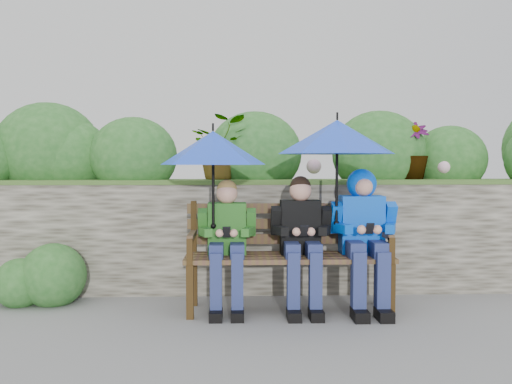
{
  "coord_description": "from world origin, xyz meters",
  "views": [
    {
      "loc": [
        -0.16,
        -4.46,
        1.19
      ],
      "look_at": [
        0.0,
        0.1,
        0.95
      ],
      "focal_mm": 40.0,
      "sensor_mm": 36.0,
      "label": 1
    }
  ],
  "objects_px": {
    "boy_left": "(227,238)",
    "boy_right": "(364,227)",
    "boy_middle": "(301,236)",
    "umbrella_right": "(337,137)",
    "park_bench": "(288,248)",
    "umbrella_left": "(213,148)"
  },
  "relations": [
    {
      "from": "boy_left",
      "to": "umbrella_right",
      "type": "xyz_separation_m",
      "value": [
        0.87,
        -0.03,
        0.8
      ]
    },
    {
      "from": "park_bench",
      "to": "boy_left",
      "type": "xyz_separation_m",
      "value": [
        -0.49,
        -0.07,
        0.1
      ]
    },
    {
      "from": "boy_middle",
      "to": "park_bench",
      "type": "bearing_deg",
      "value": 144.28
    },
    {
      "from": "park_bench",
      "to": "umbrella_right",
      "type": "xyz_separation_m",
      "value": [
        0.38,
        -0.1,
        0.89
      ]
    },
    {
      "from": "umbrella_right",
      "to": "boy_right",
      "type": "bearing_deg",
      "value": 8.57
    },
    {
      "from": "boy_right",
      "to": "umbrella_right",
      "type": "bearing_deg",
      "value": -171.43
    },
    {
      "from": "boy_left",
      "to": "umbrella_left",
      "type": "height_order",
      "value": "umbrella_left"
    },
    {
      "from": "park_bench",
      "to": "boy_middle",
      "type": "relative_size",
      "value": 1.53
    },
    {
      "from": "park_bench",
      "to": "boy_middle",
      "type": "distance_m",
      "value": 0.17
    },
    {
      "from": "boy_right",
      "to": "umbrella_left",
      "type": "bearing_deg",
      "value": -178.19
    },
    {
      "from": "boy_left",
      "to": "boy_right",
      "type": "bearing_deg",
      "value": 0.23
    },
    {
      "from": "boy_right",
      "to": "boy_left",
      "type": "bearing_deg",
      "value": -179.77
    },
    {
      "from": "boy_right",
      "to": "umbrella_left",
      "type": "height_order",
      "value": "umbrella_left"
    },
    {
      "from": "park_bench",
      "to": "boy_middle",
      "type": "bearing_deg",
      "value": -35.72
    },
    {
      "from": "boy_left",
      "to": "umbrella_right",
      "type": "height_order",
      "value": "umbrella_right"
    },
    {
      "from": "boy_middle",
      "to": "boy_right",
      "type": "relative_size",
      "value": 0.95
    },
    {
      "from": "boy_left",
      "to": "umbrella_left",
      "type": "relative_size",
      "value": 1.27
    },
    {
      "from": "boy_right",
      "to": "boy_middle",
      "type": "bearing_deg",
      "value": -179.19
    },
    {
      "from": "boy_left",
      "to": "boy_middle",
      "type": "height_order",
      "value": "boy_middle"
    },
    {
      "from": "park_bench",
      "to": "umbrella_left",
      "type": "distance_m",
      "value": 1.01
    },
    {
      "from": "boy_middle",
      "to": "boy_left",
      "type": "bearing_deg",
      "value": 179.73
    },
    {
      "from": "boy_right",
      "to": "umbrella_right",
      "type": "xyz_separation_m",
      "value": [
        -0.23,
        -0.03,
        0.72
      ]
    }
  ]
}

